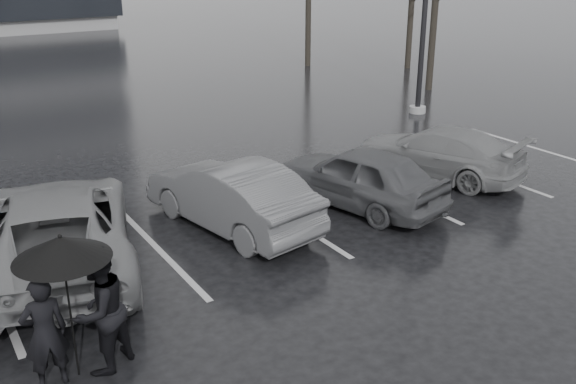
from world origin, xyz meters
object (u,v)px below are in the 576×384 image
(pedestrian_right, at_px, (100,310))
(pedestrian_left, at_px, (45,333))
(car_west_a, at_px, (231,195))
(car_main, at_px, (359,176))
(car_east, at_px, (437,152))
(car_west_b, at_px, (57,228))

(pedestrian_right, bearing_deg, pedestrian_left, -31.51)
(car_west_a, xyz_separation_m, pedestrian_right, (-3.54, -3.21, 0.20))
(car_main, relative_size, car_east, 0.94)
(car_west_a, height_order, pedestrian_right, pedestrian_right)
(car_west_a, bearing_deg, pedestrian_right, 31.30)
(pedestrian_right, bearing_deg, car_west_a, -168.43)
(car_east, height_order, pedestrian_left, pedestrian_left)
(car_west_a, distance_m, pedestrian_left, 5.30)
(car_west_a, relative_size, car_east, 0.98)
(car_west_b, height_order, pedestrian_right, pedestrian_right)
(car_main, height_order, pedestrian_right, pedestrian_right)
(car_east, bearing_deg, pedestrian_left, -0.46)
(car_main, relative_size, car_west_b, 0.75)
(car_west_b, height_order, pedestrian_left, pedestrian_left)
(pedestrian_left, height_order, pedestrian_right, pedestrian_right)
(car_east, xyz_separation_m, pedestrian_left, (-9.83, -3.25, 0.16))
(car_east, bearing_deg, pedestrian_right, 0.88)
(car_west_a, distance_m, pedestrian_right, 4.78)
(car_main, xyz_separation_m, pedestrian_left, (-7.05, -2.74, 0.10))
(car_west_b, relative_size, car_east, 1.26)
(car_west_a, relative_size, pedestrian_left, 2.66)
(car_main, height_order, pedestrian_left, pedestrian_left)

